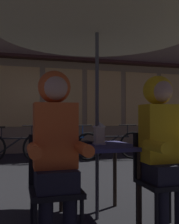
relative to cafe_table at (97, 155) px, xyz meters
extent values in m
plane|color=#232326|center=(0.00, 0.00, -0.64)|extent=(60.00, 60.00, 0.00)
cube|color=navy|center=(0.00, 0.00, 0.08)|extent=(0.72, 0.72, 0.04)
cylinder|color=#2D2319|center=(-0.31, -0.31, -0.29)|extent=(0.04, 0.04, 0.70)
cylinder|color=#2D2319|center=(0.31, -0.31, -0.29)|extent=(0.04, 0.04, 0.70)
cylinder|color=#2D2319|center=(-0.31, 0.31, -0.29)|extent=(0.04, 0.04, 0.70)
cylinder|color=#2D2319|center=(0.31, 0.31, -0.29)|extent=(0.04, 0.04, 0.70)
cylinder|color=#4C4C51|center=(0.00, 0.00, 0.49)|extent=(0.04, 0.04, 2.25)
cone|color=tan|center=(0.00, 0.00, 1.42)|extent=(2.10, 2.10, 0.38)
cube|color=white|center=(0.03, 0.02, 0.11)|extent=(0.11, 0.11, 0.02)
cube|color=white|center=(0.03, 0.02, 0.20)|extent=(0.09, 0.09, 0.16)
pyramid|color=white|center=(0.03, 0.02, 0.31)|extent=(0.11, 0.11, 0.06)
cube|color=black|center=(-0.48, -0.44, -0.21)|extent=(0.40, 0.40, 0.04)
cylinder|color=black|center=(-0.31, -0.27, -0.43)|extent=(0.03, 0.03, 0.41)
cylinder|color=black|center=(-0.65, -0.27, -0.43)|extent=(0.03, 0.03, 0.41)
cube|color=black|center=(-0.48, -0.26, 0.02)|extent=(0.40, 0.03, 0.42)
cube|color=black|center=(0.48, -0.44, -0.21)|extent=(0.40, 0.40, 0.04)
cylinder|color=black|center=(0.31, -0.61, -0.43)|extent=(0.03, 0.03, 0.41)
cylinder|color=black|center=(0.65, -0.27, -0.43)|extent=(0.03, 0.03, 0.41)
cylinder|color=black|center=(0.31, -0.27, -0.43)|extent=(0.03, 0.03, 0.41)
cube|color=black|center=(0.48, -0.26, 0.02)|extent=(0.40, 0.03, 0.42)
cylinder|color=black|center=(-0.39, -0.57, -0.41)|extent=(0.11, 0.11, 0.45)
cube|color=black|center=(-0.48, -0.44, -0.11)|extent=(0.32, 0.36, 0.16)
cube|color=#E05B23|center=(-0.48, -0.40, 0.23)|extent=(0.34, 0.22, 0.52)
cylinder|color=#E05B23|center=(-0.30, -0.62, 0.14)|extent=(0.09, 0.30, 0.09)
cylinder|color=#E05B23|center=(-0.66, -0.62, 0.14)|extent=(0.09, 0.30, 0.09)
sphere|color=tan|center=(-0.48, -0.40, 0.62)|extent=(0.21, 0.21, 0.21)
sphere|color=#E05B23|center=(-0.48, -0.35, 0.63)|extent=(0.27, 0.27, 0.27)
cylinder|color=black|center=(0.39, -0.57, -0.41)|extent=(0.11, 0.11, 0.45)
cube|color=black|center=(0.48, -0.44, -0.11)|extent=(0.32, 0.36, 0.16)
cube|color=yellow|center=(0.48, -0.40, 0.23)|extent=(0.34, 0.22, 0.52)
cylinder|color=yellow|center=(0.30, -0.62, 0.14)|extent=(0.09, 0.30, 0.09)
sphere|color=tan|center=(0.48, -0.40, 0.62)|extent=(0.21, 0.21, 0.21)
sphere|color=yellow|center=(0.48, -0.35, 0.63)|extent=(0.27, 0.27, 0.27)
cube|color=#937A56|center=(0.57, 5.40, 2.46)|extent=(10.00, 0.60, 6.20)
cube|color=#E0B260|center=(-0.69, 5.09, 0.96)|extent=(1.10, 0.02, 1.70)
cube|color=#E0B260|center=(0.57, 5.09, 0.96)|extent=(1.10, 0.02, 1.70)
cube|color=#E0B260|center=(1.83, 5.09, 0.96)|extent=(1.10, 0.02, 1.70)
cube|color=#E0B260|center=(3.09, 5.09, 0.96)|extent=(1.10, 0.02, 1.70)
cube|color=#E0B260|center=(4.34, 5.09, 0.96)|extent=(1.10, 0.02, 1.70)
cube|color=#331914|center=(0.57, 4.95, 2.06)|extent=(9.00, 0.36, 0.08)
torus|color=black|center=(-0.32, 3.44, -0.31)|extent=(0.65, 0.20, 0.66)
cylinder|color=black|center=(-0.82, 3.56, -0.09)|extent=(0.82, 0.23, 0.04)
cylinder|color=black|center=(-0.94, 3.59, -0.28)|extent=(0.60, 0.18, 0.44)
cylinder|color=black|center=(-1.10, 3.63, 0.03)|extent=(0.02, 0.02, 0.24)
cube|color=black|center=(-1.10, 3.63, 0.16)|extent=(0.21, 0.12, 0.04)
cylinder|color=black|center=(-0.44, 3.47, 0.05)|extent=(0.02, 0.02, 0.28)
cylinder|color=black|center=(-0.44, 3.47, 0.19)|extent=(0.43, 0.13, 0.02)
torus|color=black|center=(0.84, 3.42, -0.31)|extent=(0.66, 0.07, 0.66)
torus|color=black|center=(-0.18, 3.39, -0.31)|extent=(0.66, 0.07, 0.66)
cylinder|color=#1E4C93|center=(0.33, 3.40, -0.09)|extent=(0.84, 0.06, 0.04)
cylinder|color=#1E4C93|center=(0.20, 3.40, -0.28)|extent=(0.61, 0.05, 0.44)
cylinder|color=#1E4C93|center=(0.04, 3.39, 0.03)|extent=(0.02, 0.02, 0.24)
cube|color=black|center=(0.04, 3.39, 0.16)|extent=(0.20, 0.09, 0.04)
cylinder|color=#1E4C93|center=(0.71, 3.41, 0.05)|extent=(0.02, 0.02, 0.28)
cylinder|color=black|center=(0.71, 3.41, 0.19)|extent=(0.44, 0.04, 0.02)
torus|color=black|center=(1.96, 3.36, -0.31)|extent=(0.66, 0.16, 0.66)
torus|color=black|center=(0.95, 3.54, -0.31)|extent=(0.66, 0.16, 0.66)
cylinder|color=black|center=(1.46, 3.45, -0.09)|extent=(0.83, 0.18, 0.04)
cylinder|color=black|center=(1.33, 3.47, -0.28)|extent=(0.60, 0.14, 0.44)
cylinder|color=black|center=(1.17, 3.50, 0.03)|extent=(0.02, 0.02, 0.24)
cube|color=black|center=(1.17, 3.50, 0.16)|extent=(0.21, 0.11, 0.04)
cylinder|color=black|center=(1.84, 3.38, 0.05)|extent=(0.02, 0.02, 0.28)
cylinder|color=black|center=(1.84, 3.38, 0.19)|extent=(0.44, 0.10, 0.02)
cube|color=black|center=(-0.12, 0.14, 0.11)|extent=(0.22, 0.17, 0.02)
camera|label=1|loc=(-0.78, -2.50, 0.38)|focal=41.92mm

